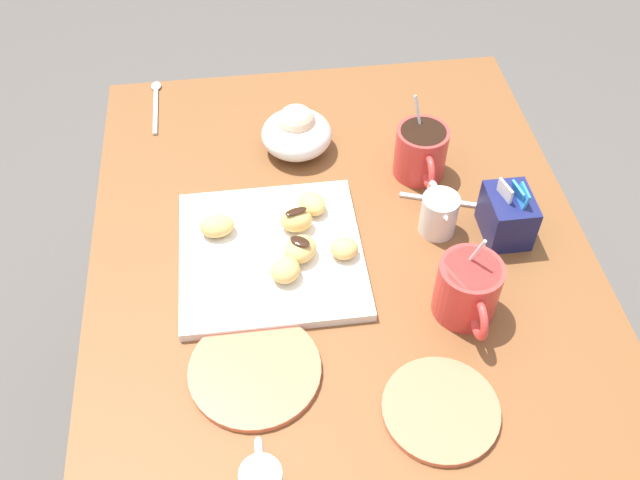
{
  "coord_description": "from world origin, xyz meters",
  "views": [
    {
      "loc": [
        0.73,
        -0.13,
        1.57
      ],
      "look_at": [
        0.01,
        -0.03,
        0.74
      ],
      "focal_mm": 39.2,
      "sensor_mm": 36.0,
      "label": 1
    }
  ],
  "objects_px": {
    "beignet_1": "(285,270)",
    "beignet_3": "(217,226)",
    "beignet_4": "(343,249)",
    "beignet_5": "(312,203)",
    "cream_pitcher_white": "(439,212)",
    "saucer_coral_left": "(255,370)",
    "beignet_2": "(300,249)",
    "pastry_plate_square": "(271,254)",
    "ice_cream_bowl": "(297,132)",
    "coffee_mug_red_left": "(421,151)",
    "saucer_coral_right": "(441,410)",
    "chocolate_sauce_pitcher": "(261,480)",
    "beignet_0": "(296,220)",
    "coffee_mug_red_right": "(468,289)",
    "dining_table": "(339,294)",
    "sugar_caddy": "(507,215)"
  },
  "relations": [
    {
      "from": "beignet_4",
      "to": "beignet_5",
      "type": "relative_size",
      "value": 0.82
    },
    {
      "from": "dining_table",
      "to": "beignet_4",
      "type": "height_order",
      "value": "beignet_4"
    },
    {
      "from": "ice_cream_bowl",
      "to": "beignet_1",
      "type": "bearing_deg",
      "value": -9.21
    },
    {
      "from": "coffee_mug_red_left",
      "to": "chocolate_sauce_pitcher",
      "type": "xyz_separation_m",
      "value": [
        0.54,
        -0.32,
        -0.02
      ]
    },
    {
      "from": "beignet_1",
      "to": "beignet_4",
      "type": "xyz_separation_m",
      "value": [
        -0.03,
        0.09,
        -0.0
      ]
    },
    {
      "from": "chocolate_sauce_pitcher",
      "to": "ice_cream_bowl",
      "type": "bearing_deg",
      "value": 170.13
    },
    {
      "from": "pastry_plate_square",
      "to": "saucer_coral_right",
      "type": "height_order",
      "value": "pastry_plate_square"
    },
    {
      "from": "saucer_coral_right",
      "to": "beignet_1",
      "type": "relative_size",
      "value": 3.37
    },
    {
      "from": "beignet_2",
      "to": "cream_pitcher_white",
      "type": "bearing_deg",
      "value": 101.01
    },
    {
      "from": "dining_table",
      "to": "pastry_plate_square",
      "type": "bearing_deg",
      "value": -82.77
    },
    {
      "from": "cream_pitcher_white",
      "to": "saucer_coral_left",
      "type": "relative_size",
      "value": 0.56
    },
    {
      "from": "coffee_mug_red_right",
      "to": "saucer_coral_right",
      "type": "height_order",
      "value": "coffee_mug_red_right"
    },
    {
      "from": "coffee_mug_red_right",
      "to": "beignet_5",
      "type": "relative_size",
      "value": 2.79
    },
    {
      "from": "coffee_mug_red_right",
      "to": "saucer_coral_left",
      "type": "distance_m",
      "value": 0.33
    },
    {
      "from": "coffee_mug_red_right",
      "to": "chocolate_sauce_pitcher",
      "type": "bearing_deg",
      "value": -53.33
    },
    {
      "from": "sugar_caddy",
      "to": "dining_table",
      "type": "bearing_deg",
      "value": -92.17
    },
    {
      "from": "cream_pitcher_white",
      "to": "beignet_1",
      "type": "bearing_deg",
      "value": -72.19
    },
    {
      "from": "beignet_0",
      "to": "pastry_plate_square",
      "type": "bearing_deg",
      "value": -46.33
    },
    {
      "from": "saucer_coral_right",
      "to": "beignet_1",
      "type": "distance_m",
      "value": 0.31
    },
    {
      "from": "cream_pitcher_white",
      "to": "beignet_1",
      "type": "distance_m",
      "value": 0.27
    },
    {
      "from": "coffee_mug_red_left",
      "to": "ice_cream_bowl",
      "type": "distance_m",
      "value": 0.23
    },
    {
      "from": "beignet_0",
      "to": "beignet_1",
      "type": "distance_m",
      "value": 0.1
    },
    {
      "from": "coffee_mug_red_right",
      "to": "beignet_5",
      "type": "height_order",
      "value": "coffee_mug_red_right"
    },
    {
      "from": "beignet_2",
      "to": "coffee_mug_red_left",
      "type": "bearing_deg",
      "value": 128.17
    },
    {
      "from": "ice_cream_bowl",
      "to": "saucer_coral_right",
      "type": "height_order",
      "value": "ice_cream_bowl"
    },
    {
      "from": "beignet_4",
      "to": "beignet_2",
      "type": "bearing_deg",
      "value": -94.22
    },
    {
      "from": "cream_pitcher_white",
      "to": "ice_cream_bowl",
      "type": "bearing_deg",
      "value": -137.65
    },
    {
      "from": "saucer_coral_left",
      "to": "saucer_coral_right",
      "type": "xyz_separation_m",
      "value": [
        0.09,
        0.24,
        0.0
      ]
    },
    {
      "from": "coffee_mug_red_right",
      "to": "saucer_coral_left",
      "type": "height_order",
      "value": "coffee_mug_red_right"
    },
    {
      "from": "dining_table",
      "to": "beignet_1",
      "type": "relative_size",
      "value": 20.52
    },
    {
      "from": "coffee_mug_red_left",
      "to": "beignet_5",
      "type": "bearing_deg",
      "value": -67.58
    },
    {
      "from": "cream_pitcher_white",
      "to": "saucer_coral_right",
      "type": "height_order",
      "value": "cream_pitcher_white"
    },
    {
      "from": "cream_pitcher_white",
      "to": "chocolate_sauce_pitcher",
      "type": "relative_size",
      "value": 1.14
    },
    {
      "from": "dining_table",
      "to": "chocolate_sauce_pitcher",
      "type": "xyz_separation_m",
      "value": [
        0.39,
        -0.15,
        0.17
      ]
    },
    {
      "from": "cream_pitcher_white",
      "to": "chocolate_sauce_pitcher",
      "type": "height_order",
      "value": "cream_pitcher_white"
    },
    {
      "from": "saucer_coral_right",
      "to": "beignet_2",
      "type": "height_order",
      "value": "beignet_2"
    },
    {
      "from": "coffee_mug_red_left",
      "to": "beignet_5",
      "type": "distance_m",
      "value": 0.22
    },
    {
      "from": "saucer_coral_right",
      "to": "beignet_3",
      "type": "bearing_deg",
      "value": -140.75
    },
    {
      "from": "beignet_5",
      "to": "sugar_caddy",
      "type": "bearing_deg",
      "value": 75.96
    },
    {
      "from": "saucer_coral_left",
      "to": "beignet_0",
      "type": "xyz_separation_m",
      "value": [
        -0.25,
        0.09,
        0.03
      ]
    },
    {
      "from": "sugar_caddy",
      "to": "beignet_4",
      "type": "distance_m",
      "value": 0.27
    },
    {
      "from": "beignet_5",
      "to": "pastry_plate_square",
      "type": "bearing_deg",
      "value": -43.02
    },
    {
      "from": "coffee_mug_red_left",
      "to": "ice_cream_bowl",
      "type": "height_order",
      "value": "coffee_mug_red_left"
    },
    {
      "from": "ice_cream_bowl",
      "to": "coffee_mug_red_left",
      "type": "bearing_deg",
      "value": 66.55
    },
    {
      "from": "saucer_coral_right",
      "to": "beignet_5",
      "type": "height_order",
      "value": "beignet_5"
    },
    {
      "from": "beignet_3",
      "to": "ice_cream_bowl",
      "type": "bearing_deg",
      "value": 143.73
    },
    {
      "from": "dining_table",
      "to": "chocolate_sauce_pitcher",
      "type": "relative_size",
      "value": 10.45
    },
    {
      "from": "pastry_plate_square",
      "to": "ice_cream_bowl",
      "type": "relative_size",
      "value": 2.25
    },
    {
      "from": "beignet_1",
      "to": "beignet_3",
      "type": "bearing_deg",
      "value": -136.5
    },
    {
      "from": "beignet_2",
      "to": "pastry_plate_square",
      "type": "bearing_deg",
      "value": -111.88
    }
  ]
}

